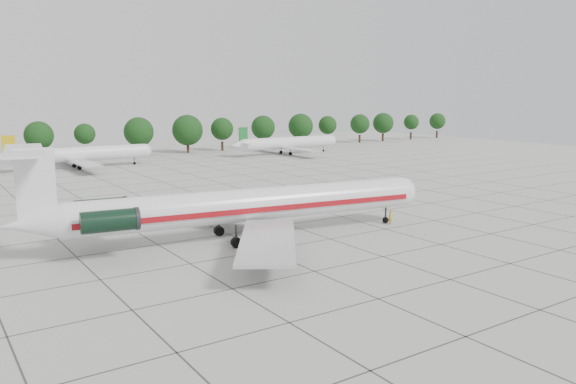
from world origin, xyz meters
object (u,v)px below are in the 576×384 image
Objects in this scene: main_airliner at (233,206)px; bg_airliner_c at (80,155)px; bg_airliner_d at (288,143)px; ground_crew at (390,217)px.

main_airliner is 70.08m from bg_airliner_c.
bg_airliner_d is at bearing 60.81° from main_airliner.
bg_airliner_d reaches higher than ground_crew.
main_airliner is 26.42× the size of ground_crew.
bg_airliner_d is (51.88, -0.32, 0.00)m from bg_airliner_c.
ground_crew is at bearing -76.82° from bg_airliner_c.
ground_crew is 81.08m from bg_airliner_d.
main_airliner reaches higher than ground_crew.
bg_airliner_d is (53.63, 69.73, -0.78)m from main_airliner.
ground_crew is 75.62m from bg_airliner_c.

